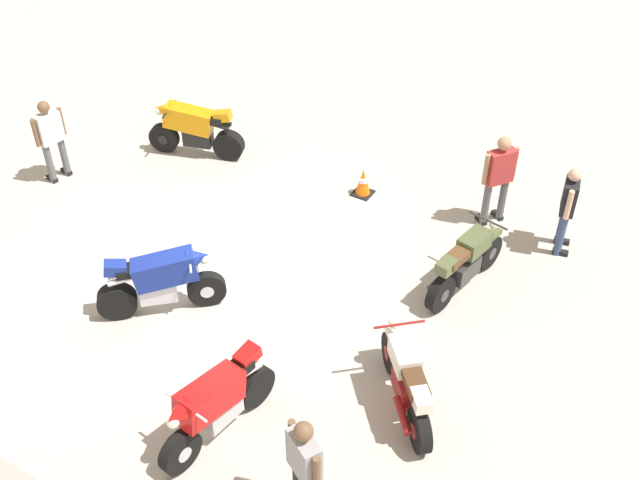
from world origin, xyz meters
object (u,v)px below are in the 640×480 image
at_px(motorcycle_cream_vintage, 406,381).
at_px(person_in_gray_shirt, 304,465).
at_px(person_in_red_shirt, 499,175).
at_px(motorcycle_orange_sportbike, 194,129).
at_px(motorcycle_red_sportbike, 216,403).
at_px(person_in_white_shirt, 51,136).
at_px(traffic_cone, 363,182).
at_px(person_in_black_shirt, 568,205).
at_px(motorcycle_blue_sportbike, 161,281).
at_px(motorcycle_olive_vintage, 466,263).

xyz_separation_m(motorcycle_cream_vintage, person_in_gray_shirt, (0.30, 2.06, 0.46)).
xyz_separation_m(person_in_red_shirt, person_in_gray_shirt, (-0.16, 6.56, -0.05)).
relative_size(motorcycle_orange_sportbike, motorcycle_red_sportbike, 0.98).
distance_m(motorcycle_red_sportbike, person_in_white_shirt, 6.97).
relative_size(motorcycle_cream_vintage, person_in_gray_shirt, 0.94).
relative_size(motorcycle_orange_sportbike, motorcycle_cream_vintage, 1.22).
relative_size(person_in_gray_shirt, traffic_cone, 3.14).
height_order(motorcycle_orange_sportbike, person_in_white_shirt, person_in_white_shirt).
distance_m(motorcycle_red_sportbike, person_in_black_shirt, 6.58).
relative_size(motorcycle_blue_sportbike, person_in_gray_shirt, 0.94).
xyz_separation_m(motorcycle_orange_sportbike, person_in_black_shirt, (-7.10, -0.78, 0.31)).
xyz_separation_m(person_in_black_shirt, person_in_gray_shirt, (1.08, 6.43, 0.04)).
bearing_deg(traffic_cone, person_in_white_shirt, 25.51).
distance_m(motorcycle_red_sportbike, traffic_cone, 5.81).
relative_size(motorcycle_red_sportbike, person_in_red_shirt, 1.13).
distance_m(motorcycle_orange_sportbike, motorcycle_cream_vintage, 7.27).
relative_size(motorcycle_olive_vintage, person_in_red_shirt, 1.12).
bearing_deg(motorcycle_cream_vintage, traffic_cone, -6.86).
xyz_separation_m(motorcycle_red_sportbike, person_in_red_shirt, (-1.41, -6.14, 0.40)).
bearing_deg(motorcycle_orange_sportbike, motorcycle_blue_sportbike, 103.33).
relative_size(motorcycle_orange_sportbike, person_in_white_shirt, 1.16).
bearing_deg(person_in_white_shirt, motorcycle_orange_sportbike, -121.06).
distance_m(motorcycle_olive_vintage, person_in_black_shirt, 2.05).
distance_m(motorcycle_olive_vintage, motorcycle_red_sportbike, 4.58).
distance_m(motorcycle_blue_sportbike, person_in_white_shirt, 4.45).
distance_m(motorcycle_red_sportbike, motorcycle_blue_sportbike, 2.56).
xyz_separation_m(motorcycle_orange_sportbike, person_in_red_shirt, (-5.85, -0.91, 0.40)).
xyz_separation_m(motorcycle_red_sportbike, person_in_black_shirt, (-2.65, -6.01, 0.31)).
xyz_separation_m(motorcycle_red_sportbike, motorcycle_cream_vintage, (-1.88, -1.64, -0.11)).
distance_m(person_in_white_shirt, person_in_red_shirt, 8.12).
bearing_deg(person_in_white_shirt, person_in_red_shirt, -149.26).
distance_m(person_in_black_shirt, person_in_gray_shirt, 6.52).
distance_m(person_in_gray_shirt, traffic_cone, 6.67).
distance_m(motorcycle_orange_sportbike, motorcycle_red_sportbike, 6.86).
bearing_deg(motorcycle_blue_sportbike, motorcycle_red_sportbike, -76.70).
xyz_separation_m(motorcycle_orange_sportbike, person_in_gray_shirt, (-6.02, 5.65, 0.35)).
xyz_separation_m(motorcycle_olive_vintage, person_in_red_shirt, (0.23, -1.86, 0.51)).
distance_m(motorcycle_olive_vintage, person_in_gray_shirt, 4.72).
bearing_deg(person_in_white_shirt, person_in_black_shirt, -152.79).
distance_m(motorcycle_orange_sportbike, person_in_black_shirt, 7.15).
height_order(motorcycle_red_sportbike, person_in_red_shirt, person_in_red_shirt).
relative_size(person_in_red_shirt, person_in_gray_shirt, 1.04).
bearing_deg(person_in_gray_shirt, traffic_cone, -128.67).
relative_size(person_in_black_shirt, person_in_gray_shirt, 0.97).
bearing_deg(person_in_white_shirt, person_in_gray_shirt, 164.46).
xyz_separation_m(motorcycle_blue_sportbike, person_in_gray_shirt, (-3.69, 1.86, 0.35)).
distance_m(motorcycle_red_sportbike, person_in_red_shirt, 6.32).
height_order(motorcycle_orange_sportbike, traffic_cone, motorcycle_orange_sportbike).
bearing_deg(motorcycle_cream_vintage, person_in_red_shirt, -35.63).
height_order(motorcycle_cream_vintage, traffic_cone, motorcycle_cream_vintage).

